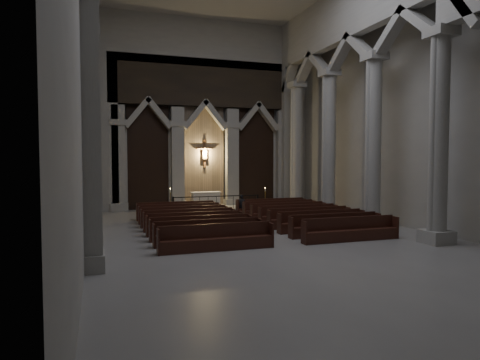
% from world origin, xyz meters
% --- Properties ---
extents(room, '(24.00, 24.10, 12.00)m').
position_xyz_m(room, '(0.00, 0.00, 7.60)').
color(room, gray).
rests_on(room, ground).
extents(sanctuary_wall, '(14.00, 0.77, 12.00)m').
position_xyz_m(sanctuary_wall, '(0.00, 11.54, 6.62)').
color(sanctuary_wall, '#A6A49B').
rests_on(sanctuary_wall, ground).
extents(right_arcade, '(1.00, 24.00, 12.00)m').
position_xyz_m(right_arcade, '(5.50, 1.33, 7.83)').
color(right_arcade, '#A6A49B').
rests_on(right_arcade, ground).
extents(left_pilasters, '(0.60, 13.00, 8.03)m').
position_xyz_m(left_pilasters, '(-6.75, 3.50, 3.91)').
color(left_pilasters, '#A6A49B').
rests_on(left_pilasters, ground).
extents(sanctuary_step, '(8.50, 2.60, 0.15)m').
position_xyz_m(sanctuary_step, '(0.00, 10.60, 0.07)').
color(sanctuary_step, '#A6A49B').
rests_on(sanctuary_step, ground).
extents(altar, '(1.85, 0.74, 0.94)m').
position_xyz_m(altar, '(-0.19, 10.70, 0.63)').
color(altar, beige).
rests_on(altar, sanctuary_step).
extents(altar_rail, '(5.21, 0.09, 1.02)m').
position_xyz_m(altar_rail, '(-0.00, 8.78, 0.68)').
color(altar_rail, black).
rests_on(altar_rail, ground).
extents(candle_stand_left, '(0.25, 0.25, 1.49)m').
position_xyz_m(candle_stand_left, '(-2.68, 8.99, 0.41)').
color(candle_stand_left, '#B29236').
rests_on(candle_stand_left, ground).
extents(candle_stand_right, '(0.23, 0.23, 1.38)m').
position_xyz_m(candle_stand_right, '(3.27, 9.30, 0.38)').
color(candle_stand_right, '#B29236').
rests_on(candle_stand_right, ground).
extents(pews, '(9.52, 8.46, 0.92)m').
position_xyz_m(pews, '(0.00, 2.95, 0.30)').
color(pews, black).
rests_on(pews, ground).
extents(worshipper, '(0.51, 0.41, 1.21)m').
position_xyz_m(worshipper, '(0.90, 6.87, 0.60)').
color(worshipper, black).
rests_on(worshipper, ground).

